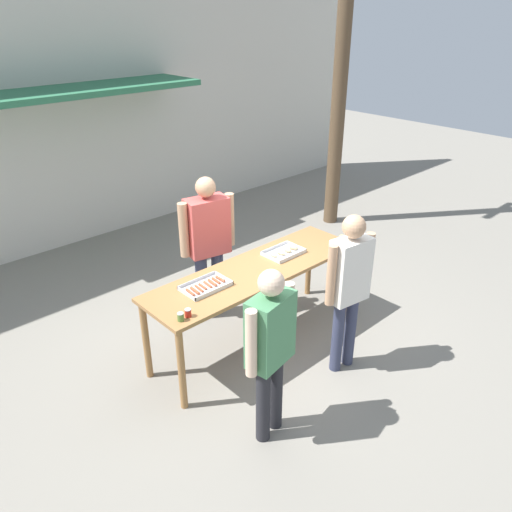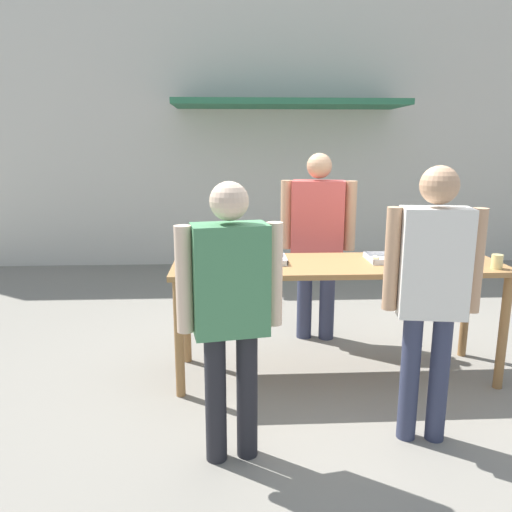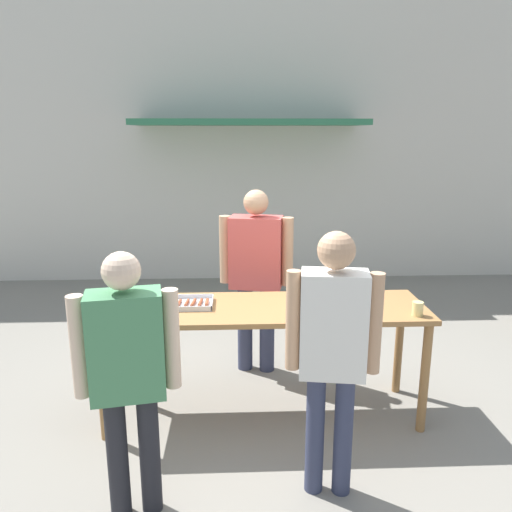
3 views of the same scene
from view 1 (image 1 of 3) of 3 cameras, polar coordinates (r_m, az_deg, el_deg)
ground_plane at (r=5.81m, az=0.00°, el=-9.62°), size 24.00×24.00×0.00m
building_facade_back at (r=8.15m, az=-20.31°, el=16.81°), size 12.00×1.11×4.50m
serving_table at (r=5.36m, az=0.00°, el=-2.46°), size 2.57×0.74×0.94m
food_tray_sausages at (r=4.98m, az=-5.79°, el=-3.46°), size 0.48×0.30×0.04m
food_tray_buns at (r=5.64m, az=3.31°, el=0.50°), size 0.43×0.31×0.06m
condiment_jar_mustard at (r=4.50m, az=-8.61°, el=-6.89°), size 0.06×0.06×0.08m
condiment_jar_ketchup at (r=4.55m, az=-7.78°, el=-6.46°), size 0.06×0.06×0.08m
beer_cup at (r=5.91m, az=9.83°, el=1.78°), size 0.08×0.08×0.11m
person_server_behind_table at (r=5.80m, az=-5.52°, el=2.13°), size 0.68×0.35×1.77m
person_customer_holding_hotdog at (r=4.14m, az=1.64°, el=-9.86°), size 0.60×0.30×1.65m
person_customer_with_cup at (r=4.96m, az=10.57°, el=-2.80°), size 0.57×0.27×1.73m
utility_pole at (r=8.37m, az=9.75°, el=21.10°), size 1.10×0.24×5.20m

